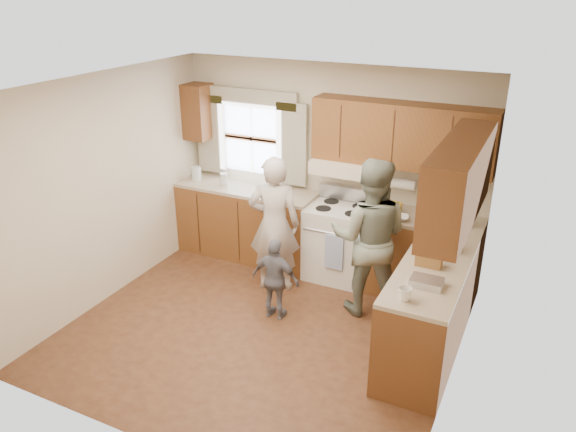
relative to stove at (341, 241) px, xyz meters
The scene contains 6 objects.
room 1.66m from the stove, 101.81° to the right, with size 3.80×3.80×3.80m.
kitchen_fixtures 0.61m from the stove, 48.92° to the right, with size 3.80×2.25×2.15m.
stove is the anchor object (origin of this frame).
woman_left 0.90m from the stove, 135.29° to the right, with size 0.58×0.38×1.60m, color #BEB3AB.
woman_right 0.88m from the stove, 47.86° to the right, with size 0.84×0.66×1.73m, color #22372B.
child 1.19m from the stove, 103.92° to the right, with size 0.53×0.22×0.91m, color slate.
Camera 1 is at (2.38, -4.30, 3.37)m, focal length 35.00 mm.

